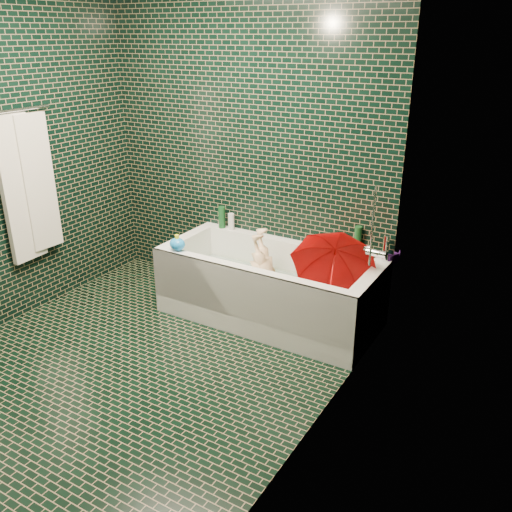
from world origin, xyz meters
The scene contains 20 objects.
floor centered at (0.00, 0.00, 0.00)m, with size 2.80×2.80×0.00m, color black.
wall_back centered at (0.00, 1.40, 1.25)m, with size 2.80×2.80×0.00m, color black.
wall_right centered at (1.30, 0.00, 1.25)m, with size 2.80×2.80×0.00m, color black.
bathtub centered at (0.45, 1.01, 0.21)m, with size 1.70×0.75×0.55m.
bath_mat centered at (0.45, 1.02, 0.16)m, with size 1.35×0.47×0.01m, color green.
water centered at (0.45, 1.02, 0.30)m, with size 1.48×0.53×0.00m, color silver.
towel_rail centered at (-1.25, 0.25, 1.60)m, with size 0.02×0.02×0.58m, color silver.
towel centered at (-1.24, 0.24, 1.03)m, with size 0.08×0.44×1.12m.
faucet centered at (1.26, 1.02, 0.77)m, with size 0.18×0.19×0.55m.
child centered at (0.43, 1.03, 0.31)m, with size 0.30×0.20×0.82m, color beige.
umbrella centered at (0.98, 0.98, 0.53)m, with size 0.60×0.60×0.53m, color red.
soap_bottle_a centered at (1.15, 1.35, 0.55)m, with size 0.09×0.09×0.24m, color white.
soap_bottle_b centered at (1.25, 1.36, 0.55)m, with size 0.08×0.08×0.17m, color #461D6C.
soap_bottle_c centered at (1.10, 1.32, 0.55)m, with size 0.13×0.13×0.17m, color #14461E.
bottle_right_tall centered at (1.02, 1.36, 0.66)m, with size 0.06×0.06×0.22m, color #14461E.
bottle_right_pump centered at (1.25, 1.34, 0.65)m, with size 0.05×0.05×0.20m, color silver.
bottle_left_tall centered at (-0.20, 1.34, 0.64)m, with size 0.06×0.06×0.19m, color #14461E.
bottle_left_short centered at (-0.11, 1.34, 0.62)m, with size 0.05×0.05×0.15m, color white.
rubber_duck centered at (0.97, 1.33, 0.60)m, with size 0.13×0.09×0.10m.
bath_toy centered at (-0.20, 0.72, 0.61)m, with size 0.15×0.13×0.13m.
Camera 1 is at (2.31, -2.34, 2.13)m, focal length 38.00 mm.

